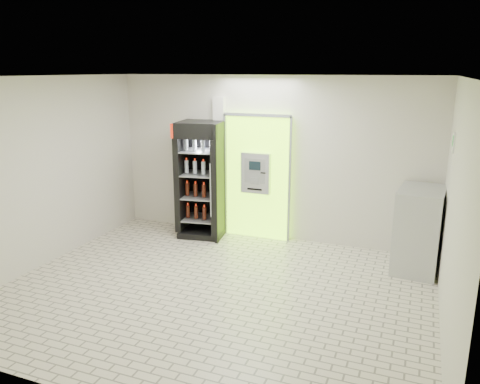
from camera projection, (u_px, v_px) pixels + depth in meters
The scene contains 7 objects.
ground at pixel (214, 291), 6.72m from camera, with size 6.00×6.00×0.00m, color beige.
room_shell at pixel (212, 166), 6.25m from camera, with size 6.00×6.00×6.00m.
atm_assembly at pixel (257, 176), 8.66m from camera, with size 1.30×0.24×2.33m.
pillar at pixel (220, 166), 8.94m from camera, with size 0.22×0.11×2.60m.
beverage_cooler at pixel (203, 182), 8.80m from camera, with size 0.92×0.86×2.17m.
steel_cabinet at pixel (419, 230), 7.32m from camera, with size 0.75×1.04×1.31m.
exit_sign at pixel (454, 143), 6.39m from camera, with size 0.02×0.22×0.26m.
Camera 1 is at (2.58, -5.58, 3.09)m, focal length 35.00 mm.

